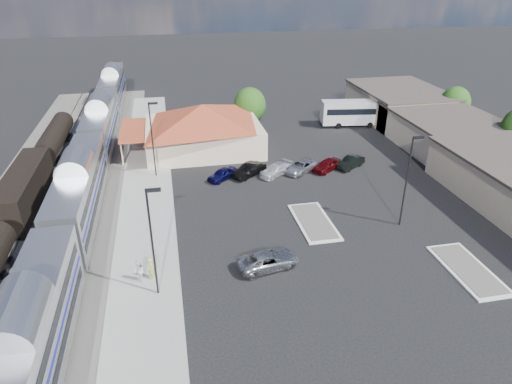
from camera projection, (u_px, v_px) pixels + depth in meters
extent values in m
plane|color=black|center=(279.00, 238.00, 41.99)|extent=(280.00, 280.00, 0.00)
cube|color=#4C4944|center=(54.00, 217.00, 45.23)|extent=(16.00, 100.00, 0.12)
cube|color=gray|center=(147.00, 218.00, 45.07)|extent=(5.50, 92.00, 0.18)
cube|color=silver|center=(27.00, 355.00, 25.40)|extent=(3.00, 20.00, 5.00)
cube|color=silver|center=(80.00, 191.00, 43.80)|extent=(3.00, 20.00, 5.00)
cube|color=black|center=(85.00, 216.00, 45.03)|extent=(2.20, 16.00, 0.60)
cube|color=silver|center=(101.00, 124.00, 62.20)|extent=(3.00, 20.00, 5.00)
cube|color=black|center=(104.00, 143.00, 63.43)|extent=(2.20, 16.00, 0.60)
cube|color=silver|center=(113.00, 87.00, 80.60)|extent=(3.00, 20.00, 5.00)
cube|color=black|center=(115.00, 103.00, 81.83)|extent=(2.20, 16.00, 0.60)
cube|color=black|center=(24.00, 188.00, 46.30)|extent=(2.80, 14.00, 3.60)
cube|color=black|center=(29.00, 205.00, 47.15)|extent=(2.20, 12.00, 0.60)
cylinder|color=black|center=(54.00, 137.00, 60.37)|extent=(2.80, 14.00, 2.80)
cube|color=black|center=(57.00, 149.00, 61.17)|extent=(2.20, 12.00, 0.60)
cube|color=beige|center=(204.00, 136.00, 61.41)|extent=(15.00, 12.00, 3.60)
pyramid|color=maroon|center=(202.00, 114.00, 60.03)|extent=(15.30, 12.24, 2.60)
cube|color=maroon|center=(133.00, 130.00, 59.12)|extent=(3.20, 9.60, 0.25)
cube|color=#C6B28C|center=(447.00, 133.00, 61.86)|extent=(12.00, 18.00, 4.00)
cube|color=#3F3833|center=(450.00, 118.00, 60.89)|extent=(12.40, 18.40, 0.30)
cube|color=#C6B28C|center=(399.00, 104.00, 74.01)|extent=(12.00, 16.00, 4.50)
cube|color=#3F3833|center=(401.00, 89.00, 72.94)|extent=(12.40, 16.40, 0.30)
cube|color=silver|center=(314.00, 222.00, 44.42)|extent=(3.30, 7.50, 0.15)
cube|color=#4C4944|center=(314.00, 221.00, 44.38)|extent=(2.70, 6.90, 0.10)
cube|color=silver|center=(468.00, 270.00, 37.44)|extent=(3.30, 7.50, 0.15)
cube|color=#4C4944|center=(468.00, 269.00, 37.40)|extent=(2.70, 6.90, 0.10)
cylinder|color=black|center=(152.00, 245.00, 32.76)|extent=(0.16, 0.16, 9.00)
cube|color=black|center=(153.00, 190.00, 30.90)|extent=(1.00, 0.25, 0.22)
cylinder|color=black|center=(152.00, 141.00, 52.04)|extent=(0.16, 0.16, 9.00)
cube|color=black|center=(153.00, 103.00, 50.18)|extent=(1.00, 0.25, 0.22)
cylinder|color=black|center=(406.00, 183.00, 42.11)|extent=(0.16, 0.16, 9.00)
cube|color=black|center=(419.00, 138.00, 40.25)|extent=(1.00, 0.25, 0.22)
cylinder|color=#382314|center=(452.00, 118.00, 70.26)|extent=(0.30, 0.30, 2.55)
ellipsoid|color=#184413|center=(455.00, 103.00, 69.14)|extent=(4.41, 4.41, 4.87)
cylinder|color=#382314|center=(250.00, 122.00, 68.20)|extent=(0.30, 0.30, 2.73)
ellipsoid|color=#184413|center=(250.00, 105.00, 67.01)|extent=(4.71, 4.71, 5.21)
imported|color=#9C9EA3|center=(268.00, 260.00, 37.56)|extent=(5.53, 3.32, 1.44)
cube|color=white|center=(361.00, 112.00, 70.18)|extent=(12.43, 4.34, 3.45)
cube|color=black|center=(361.00, 109.00, 70.00)|extent=(11.47, 4.24, 0.91)
cylinder|color=black|center=(389.00, 125.00, 70.12)|extent=(0.95, 0.43, 0.91)
cylinder|color=black|center=(384.00, 120.00, 72.24)|extent=(0.95, 0.43, 0.91)
cylinder|color=black|center=(338.00, 126.00, 69.70)|extent=(0.95, 0.43, 0.91)
cylinder|color=black|center=(335.00, 121.00, 71.82)|extent=(0.95, 0.43, 0.91)
imported|color=#C6D341|center=(151.00, 268.00, 35.90)|extent=(0.60, 0.77, 1.87)
imported|color=white|center=(139.00, 272.00, 35.52)|extent=(0.99, 1.10, 1.85)
imported|color=#0D0D43|center=(222.00, 174.00, 53.09)|extent=(4.10, 3.67, 1.34)
imported|color=black|center=(249.00, 170.00, 53.89)|extent=(4.64, 3.96, 1.51)
imported|color=white|center=(276.00, 170.00, 54.23)|extent=(4.88, 4.18, 1.34)
imported|color=#93959B|center=(301.00, 167.00, 55.06)|extent=(5.16, 4.73, 1.34)
imported|color=maroon|center=(327.00, 165.00, 55.35)|extent=(4.45, 3.82, 1.44)
imported|color=black|center=(351.00, 162.00, 56.19)|extent=(4.38, 3.67, 1.41)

